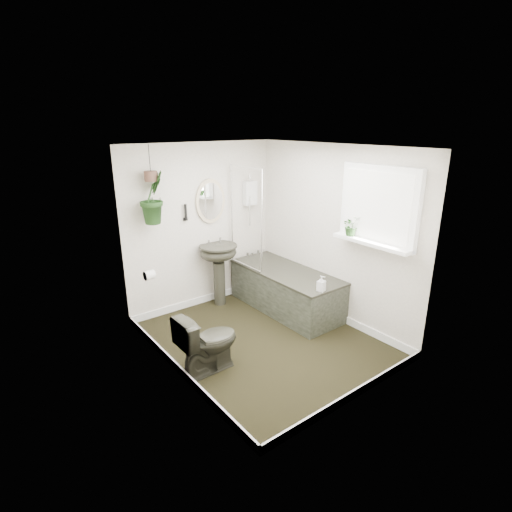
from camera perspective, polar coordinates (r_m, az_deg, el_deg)
floor at (r=5.02m, az=1.07°, el=-11.99°), size 2.30×2.80×0.02m
ceiling at (r=4.33m, az=1.25°, el=15.50°), size 2.30×2.80×0.02m
wall_back at (r=5.67m, az=-7.80°, el=4.18°), size 2.30×0.02×2.30m
wall_front at (r=3.62m, az=15.27°, el=-4.75°), size 2.30×0.02×2.30m
wall_left at (r=3.96m, az=-12.09°, el=-2.43°), size 0.02×2.80×2.30m
wall_right at (r=5.31m, az=10.99°, el=3.04°), size 0.02×2.80×2.30m
skirting at (r=4.99m, az=1.07°, el=-11.40°), size 2.30×2.80×0.10m
bathtub at (r=5.69m, az=4.27°, el=-4.81°), size 0.72×1.72×0.58m
bath_screen at (r=5.54m, az=-1.44°, el=5.40°), size 0.04×0.72×1.40m
shower_box at (r=5.95m, az=-0.87°, el=8.98°), size 0.20×0.10×0.35m
oval_mirror at (r=5.63m, az=-6.49°, el=7.79°), size 0.46×0.03×0.62m
wall_sconce at (r=5.45m, az=-10.01°, el=6.19°), size 0.04×0.04×0.22m
toilet_roll_holder at (r=4.67m, az=-14.99°, el=-2.65°), size 0.11×0.11×0.11m
window_recess at (r=4.72m, az=17.14°, el=6.87°), size 0.08×1.00×0.90m
window_sill at (r=4.77m, az=16.17°, el=1.85°), size 0.18×1.00×0.04m
window_blinds at (r=4.69m, az=16.81°, el=6.82°), size 0.01×0.86×0.76m
toilet at (r=4.34m, az=-6.89°, el=-12.07°), size 0.67×0.39×0.68m
pedestal_sink at (r=5.78m, az=-5.28°, el=-2.68°), size 0.56×0.49×0.91m
sill_plant at (r=4.90m, az=13.48°, el=4.24°), size 0.27×0.26×0.24m
hanging_plant at (r=5.09m, az=-14.55°, el=8.07°), size 0.45×0.44×0.64m
soap_bottle at (r=4.93m, az=9.32°, el=-3.90°), size 0.11×0.11×0.19m
hanging_pot at (r=5.05m, az=-14.79°, el=10.97°), size 0.16×0.16×0.12m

